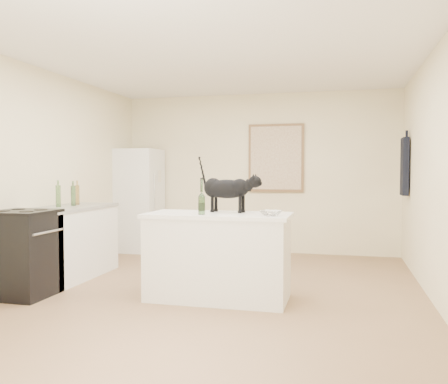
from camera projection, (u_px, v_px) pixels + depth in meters
floor at (214, 293)px, 5.14m from camera, size 5.50×5.50×0.00m
ceiling at (214, 53)px, 5.03m from camera, size 5.50×5.50×0.00m
wall_back at (258, 173)px, 7.75m from camera, size 4.50×0.00×4.50m
wall_front at (73, 179)px, 2.42m from camera, size 4.50×0.00×4.50m
wall_left at (33, 174)px, 5.63m from camera, size 0.00×5.50×5.50m
wall_right at (439, 175)px, 4.54m from camera, size 0.00×5.50×5.50m
island_base at (218, 258)px, 4.91m from camera, size 1.44×0.67×0.86m
island_top at (218, 215)px, 4.89m from camera, size 1.50×0.70×0.04m
left_cabinets at (70, 244)px, 5.89m from camera, size 0.60×1.40×0.86m
left_countertop at (70, 208)px, 5.87m from camera, size 0.62×1.44×0.04m
stove at (23, 254)px, 5.02m from camera, size 0.60×0.60×0.90m
fridge at (139, 200)px, 7.86m from camera, size 0.68×0.68×1.70m
artwork_frame at (276, 158)px, 7.64m from camera, size 0.90×0.03×1.10m
artwork_canvas at (276, 158)px, 7.62m from camera, size 0.82×0.00×1.02m
hanging_garment at (405, 167)px, 6.54m from camera, size 0.08×0.34×0.80m
black_cat at (227, 191)px, 5.00m from camera, size 0.66×0.29×0.44m
wine_bottle at (202, 198)px, 4.75m from camera, size 0.07×0.07×0.32m
glass_bowl at (271, 213)px, 4.61m from camera, size 0.25×0.25×0.05m
fridge_paper at (159, 176)px, 7.83m from camera, size 0.01×0.16×0.20m
counter_bottle_cluster at (69, 196)px, 5.90m from camera, size 0.12×0.45×0.27m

